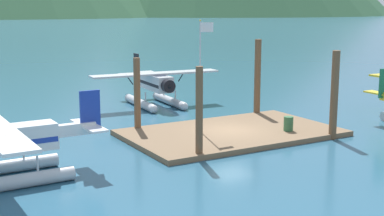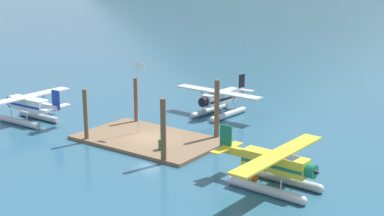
% 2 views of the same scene
% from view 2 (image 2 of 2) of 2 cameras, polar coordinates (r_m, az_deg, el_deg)
% --- Properties ---
extents(ground_plane, '(1200.00, 1200.00, 0.00)m').
position_cam_2_polar(ground_plane, '(46.77, -4.78, -3.63)').
color(ground_plane, '#285670').
extents(dock_platform, '(12.75, 7.76, 0.30)m').
position_cam_2_polar(dock_platform, '(46.73, -4.78, -3.46)').
color(dock_platform, brown).
rests_on(dock_platform, ground).
extents(piling_near_left, '(0.38, 0.38, 4.81)m').
position_cam_2_polar(piling_near_left, '(46.63, -11.64, -0.86)').
color(piling_near_left, brown).
rests_on(piling_near_left, ground).
extents(piling_near_right, '(0.45, 0.45, 5.27)m').
position_cam_2_polar(piling_near_right, '(40.34, -3.18, -2.60)').
color(piling_near_right, brown).
rests_on(piling_near_right, ground).
extents(piling_far_left, '(0.41, 0.41, 4.69)m').
position_cam_2_polar(piling_far_left, '(51.70, -6.19, 0.75)').
color(piling_far_left, brown).
rests_on(piling_far_left, ground).
extents(piling_far_right, '(0.46, 0.46, 5.53)m').
position_cam_2_polar(piling_far_right, '(46.20, 2.75, -0.26)').
color(piling_far_right, brown).
rests_on(piling_far_right, ground).
extents(flagpole, '(0.95, 0.10, 6.72)m').
position_cam_2_polar(flagpole, '(47.23, -5.92, 2.08)').
color(flagpole, silver).
rests_on(flagpole, dock_platform).
extents(fuel_drum, '(0.62, 0.62, 0.88)m').
position_cam_2_polar(fuel_drum, '(43.40, -3.36, -4.01)').
color(fuel_drum, '#33663D').
rests_on(fuel_drum, dock_platform).
extents(mooring_buoy, '(0.82, 0.82, 0.82)m').
position_cam_2_polar(mooring_buoy, '(37.45, 6.70, -7.64)').
color(mooring_buoy, orange).
rests_on(mooring_buoy, ground).
extents(seaplane_yellow_stbd_aft, '(7.98, 10.46, 3.84)m').
position_cam_2_polar(seaplane_yellow_stbd_aft, '(36.29, 9.17, -6.47)').
color(seaplane_yellow_stbd_aft, '#B7BABF').
rests_on(seaplane_yellow_stbd_aft, ground).
extents(seaplane_silver_bow_centre, '(10.47, 7.97, 3.84)m').
position_cam_2_polar(seaplane_silver_bow_centre, '(54.90, 3.00, 0.79)').
color(seaplane_silver_bow_centre, '#B7BABF').
rests_on(seaplane_silver_bow_centre, ground).
extents(seaplane_white_port_aft, '(7.98, 10.42, 3.84)m').
position_cam_2_polar(seaplane_white_port_aft, '(54.71, -17.57, 0.09)').
color(seaplane_white_port_aft, '#B7BABF').
rests_on(seaplane_white_port_aft, ground).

